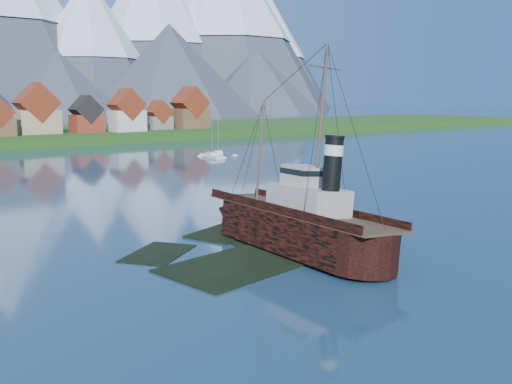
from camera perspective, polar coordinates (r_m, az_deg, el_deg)
ground at (r=58.40m, az=0.91°, el=-5.97°), size 1400.00×1400.00×0.00m
shoal at (r=61.18m, az=0.94°, el=-5.59°), size 31.71×21.24×1.14m
tugboat_wreck at (r=59.17m, az=3.12°, el=-3.03°), size 6.39×27.53×21.82m
sailboat_d at (r=149.95m, az=-3.76°, el=3.67°), size 7.16×8.64×12.34m
sailboat_e at (r=147.43m, az=-4.41°, el=3.55°), size 3.81×10.19×11.54m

